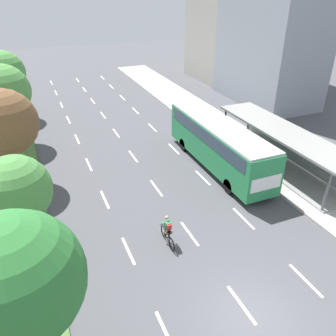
{
  "coord_description": "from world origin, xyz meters",
  "views": [
    {
      "loc": [
        -6.79,
        -7.4,
        12.21
      ],
      "look_at": [
        0.95,
        11.07,
        1.2
      ],
      "focal_mm": 36.69,
      "sensor_mm": 36.0,
      "label": 1
    }
  ],
  "objects_px": {
    "median_tree_nearest": "(15,280)",
    "cyclist": "(168,232)",
    "bus": "(219,141)",
    "median_tree_fourth": "(3,91)",
    "median_tree_second": "(16,190)",
    "median_tree_third": "(4,123)",
    "median_tree_fifth": "(3,73)",
    "bus_shelter": "(284,144)"
  },
  "relations": [
    {
      "from": "bus_shelter",
      "to": "median_tree_fifth",
      "type": "height_order",
      "value": "median_tree_fifth"
    },
    {
      "from": "median_tree_second",
      "to": "median_tree_fifth",
      "type": "distance_m",
      "value": 20.84
    },
    {
      "from": "bus",
      "to": "median_tree_nearest",
      "type": "height_order",
      "value": "median_tree_nearest"
    },
    {
      "from": "median_tree_fifth",
      "to": "median_tree_third",
      "type": "bearing_deg",
      "value": -89.86
    },
    {
      "from": "cyclist",
      "to": "bus",
      "type": "bearing_deg",
      "value": 44.14
    },
    {
      "from": "median_tree_second",
      "to": "cyclist",
      "type": "bearing_deg",
      "value": -18.99
    },
    {
      "from": "median_tree_fourth",
      "to": "bus",
      "type": "bearing_deg",
      "value": -35.31
    },
    {
      "from": "bus",
      "to": "median_tree_nearest",
      "type": "relative_size",
      "value": 1.72
    },
    {
      "from": "median_tree_nearest",
      "to": "median_tree_second",
      "type": "height_order",
      "value": "median_tree_nearest"
    },
    {
      "from": "bus",
      "to": "median_tree_fourth",
      "type": "height_order",
      "value": "median_tree_fourth"
    },
    {
      "from": "bus_shelter",
      "to": "median_tree_third",
      "type": "xyz_separation_m",
      "value": [
        -17.99,
        4.68,
        2.64
      ]
    },
    {
      "from": "median_tree_nearest",
      "to": "median_tree_second",
      "type": "xyz_separation_m",
      "value": [
        -0.02,
        6.94,
        -1.01
      ]
    },
    {
      "from": "bus_shelter",
      "to": "median_tree_second",
      "type": "distance_m",
      "value": 17.89
    },
    {
      "from": "median_tree_second",
      "to": "median_tree_fourth",
      "type": "bearing_deg",
      "value": 91.42
    },
    {
      "from": "median_tree_third",
      "to": "median_tree_second",
      "type": "bearing_deg",
      "value": -87.25
    },
    {
      "from": "bus",
      "to": "cyclist",
      "type": "height_order",
      "value": "bus"
    },
    {
      "from": "median_tree_third",
      "to": "median_tree_fourth",
      "type": "bearing_deg",
      "value": 90.09
    },
    {
      "from": "median_tree_third",
      "to": "median_tree_nearest",
      "type": "bearing_deg",
      "value": -88.55
    },
    {
      "from": "cyclist",
      "to": "median_tree_second",
      "type": "bearing_deg",
      "value": 161.01
    },
    {
      "from": "cyclist",
      "to": "median_tree_fourth",
      "type": "relative_size",
      "value": 0.28
    },
    {
      "from": "cyclist",
      "to": "median_tree_third",
      "type": "distance_m",
      "value": 12.21
    },
    {
      "from": "median_tree_fifth",
      "to": "median_tree_second",
      "type": "bearing_deg",
      "value": -88.99
    },
    {
      "from": "bus_shelter",
      "to": "cyclist",
      "type": "xyz_separation_m",
      "value": [
        -10.95,
        -4.57,
        -1.08
      ]
    },
    {
      "from": "bus_shelter",
      "to": "median_tree_fourth",
      "type": "xyz_separation_m",
      "value": [
        -18.0,
        11.62,
        2.74
      ]
    },
    {
      "from": "bus",
      "to": "median_tree_second",
      "type": "xyz_separation_m",
      "value": [
        -13.38,
        -4.16,
        1.54
      ]
    },
    {
      "from": "bus",
      "to": "median_tree_fourth",
      "type": "bearing_deg",
      "value": 144.69
    },
    {
      "from": "bus_shelter",
      "to": "median_tree_third",
      "type": "distance_m",
      "value": 18.78
    },
    {
      "from": "median_tree_third",
      "to": "median_tree_fifth",
      "type": "height_order",
      "value": "median_tree_third"
    },
    {
      "from": "bus_shelter",
      "to": "median_tree_fifth",
      "type": "bearing_deg",
      "value": 134.17
    },
    {
      "from": "median_tree_nearest",
      "to": "bus_shelter",
      "type": "bearing_deg",
      "value": 27.54
    },
    {
      "from": "median_tree_fifth",
      "to": "median_tree_fourth",
      "type": "bearing_deg",
      "value": -89.8
    },
    {
      "from": "cyclist",
      "to": "median_tree_fifth",
      "type": "height_order",
      "value": "median_tree_fifth"
    },
    {
      "from": "median_tree_second",
      "to": "median_tree_fifth",
      "type": "relative_size",
      "value": 0.8
    },
    {
      "from": "bus",
      "to": "median_tree_second",
      "type": "distance_m",
      "value": 14.09
    },
    {
      "from": "bus_shelter",
      "to": "median_tree_third",
      "type": "relative_size",
      "value": 1.88
    },
    {
      "from": "median_tree_nearest",
      "to": "cyclist",
      "type": "bearing_deg",
      "value": 34.66
    },
    {
      "from": "median_tree_nearest",
      "to": "median_tree_second",
      "type": "relative_size",
      "value": 1.27
    },
    {
      "from": "median_tree_second",
      "to": "bus_shelter",
      "type": "bearing_deg",
      "value": 7.3
    },
    {
      "from": "cyclist",
      "to": "median_tree_fourth",
      "type": "xyz_separation_m",
      "value": [
        -7.06,
        16.19,
        3.82
      ]
    },
    {
      "from": "median_tree_nearest",
      "to": "median_tree_fourth",
      "type": "relative_size",
      "value": 1.0
    },
    {
      "from": "median_tree_second",
      "to": "median_tree_fifth",
      "type": "xyz_separation_m",
      "value": [
        -0.37,
        20.82,
        0.94
      ]
    },
    {
      "from": "bus_shelter",
      "to": "median_tree_second",
      "type": "xyz_separation_m",
      "value": [
        -17.66,
        -2.26,
        1.74
      ]
    }
  ]
}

